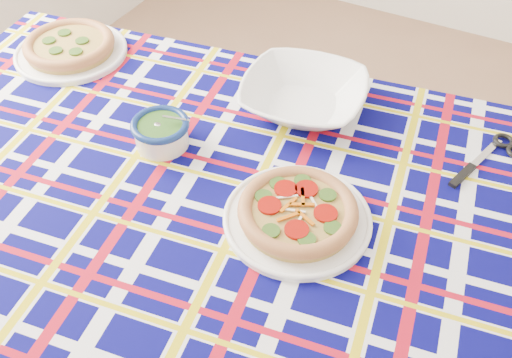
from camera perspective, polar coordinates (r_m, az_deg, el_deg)
The scene contains 8 objects.
floor at distance 2.12m, azimuth 10.71°, elevation -11.66°, with size 4.00×4.00×0.00m, color #8C6348.
dining_table at distance 1.34m, azimuth -3.86°, elevation -3.98°, with size 1.88×1.34×0.82m.
tablecloth at distance 1.32m, azimuth -3.92°, elevation -3.21°, with size 1.78×1.12×0.12m, color #05044C, non-canonical shape.
main_focaccia_plate at distance 1.20m, azimuth 4.21°, elevation -3.25°, with size 0.33×0.33×0.06m, color #A9843C, non-canonical shape.
pesto_bowl at distance 1.38m, azimuth -9.49°, elevation 4.79°, with size 0.14×0.14×0.08m, color #1A3D10, non-canonical shape.
serving_bowl at distance 1.48m, azimuth 4.78°, elevation 8.29°, with size 0.32×0.32×0.08m, color white.
second_focaccia_plate at distance 1.77m, azimuth -18.16°, elevation 12.56°, with size 0.33×0.33×0.06m, color #A9843C, non-canonical shape.
table_knife at distance 1.46m, azimuth 21.90°, elevation 2.35°, with size 0.24×0.02×0.01m, color silver, non-canonical shape.
Camera 1 is at (0.20, -1.18, 1.74)m, focal length 40.00 mm.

